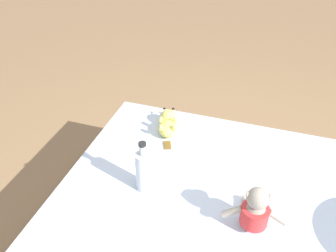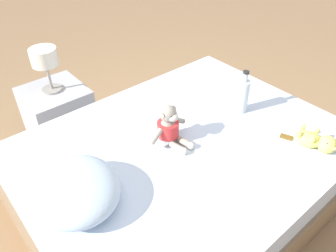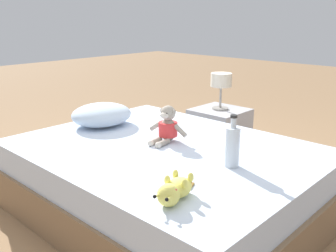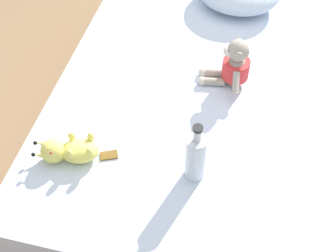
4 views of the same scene
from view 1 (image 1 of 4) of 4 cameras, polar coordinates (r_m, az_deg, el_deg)
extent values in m
cube|color=#846647|center=(2.00, 10.47, -18.72)|extent=(1.44, 1.86, 0.26)
cube|color=silver|center=(1.82, 11.24, -14.69)|extent=(1.40, 1.80, 0.18)
ellipsoid|color=#9E9384|center=(1.64, 13.56, -13.73)|extent=(0.11, 0.12, 0.15)
cylinder|color=red|center=(1.64, 13.58, -13.62)|extent=(0.14, 0.14, 0.09)
sphere|color=#9E9384|center=(1.56, 14.13, -11.08)|extent=(0.10, 0.10, 0.10)
ellipsoid|color=beige|center=(1.59, 14.05, -10.20)|extent=(0.06, 0.07, 0.04)
sphere|color=black|center=(1.58, 13.48, -9.81)|extent=(0.01, 0.01, 0.01)
sphere|color=black|center=(1.58, 14.79, -9.91)|extent=(0.01, 0.01, 0.01)
cylinder|color=#9E9384|center=(1.55, 12.50, -10.64)|extent=(0.03, 0.01, 0.03)
cylinder|color=#9E9384|center=(1.56, 15.89, -10.91)|extent=(0.03, 0.01, 0.03)
cylinder|color=#9E9384|center=(1.63, 10.17, -13.23)|extent=(0.04, 0.10, 0.08)
cylinder|color=#9E9384|center=(1.65, 17.00, -13.73)|extent=(0.04, 0.10, 0.08)
cylinder|color=#9E9384|center=(1.74, 12.23, -12.51)|extent=(0.10, 0.05, 0.04)
cylinder|color=#9E9384|center=(1.75, 14.23, -12.66)|extent=(0.10, 0.05, 0.04)
sphere|color=beige|center=(1.78, 12.23, -11.31)|extent=(0.04, 0.04, 0.04)
sphere|color=beige|center=(1.78, 14.18, -11.47)|extent=(0.04, 0.04, 0.04)
ellipsoid|color=#EAE066|center=(2.12, 0.00, -0.39)|extent=(0.18, 0.15, 0.08)
sphere|color=#EAE066|center=(2.20, 0.08, 1.36)|extent=(0.10, 0.10, 0.10)
cone|color=#EAE066|center=(2.23, -0.61, 2.21)|extent=(0.07, 0.05, 0.05)
sphere|color=black|center=(2.25, -0.59, 2.77)|extent=(0.02, 0.02, 0.02)
cone|color=#EAE066|center=(2.23, 0.83, 2.18)|extent=(0.07, 0.05, 0.05)
sphere|color=black|center=(2.25, 0.84, 2.75)|extent=(0.02, 0.02, 0.02)
sphere|color=red|center=(2.19, -0.71, 1.97)|extent=(0.02, 0.02, 0.02)
sphere|color=red|center=(2.18, 0.86, 1.94)|extent=(0.02, 0.02, 0.02)
ellipsoid|color=#EAE066|center=(2.13, -1.11, 0.93)|extent=(0.03, 0.03, 0.05)
ellipsoid|color=#EAE066|center=(2.12, 1.16, 0.89)|extent=(0.03, 0.03, 0.05)
ellipsoid|color=#EAE066|center=(2.06, -1.09, -0.27)|extent=(0.03, 0.03, 0.05)
ellipsoid|color=#EAE066|center=(2.06, 1.02, -0.31)|extent=(0.03, 0.03, 0.05)
cube|color=brown|center=(2.06, -0.09, -3.06)|extent=(0.08, 0.06, 0.01)
cylinder|color=silver|center=(1.74, -3.88, -7.27)|extent=(0.08, 0.08, 0.22)
cylinder|color=silver|center=(1.65, -4.07, -3.85)|extent=(0.03, 0.03, 0.06)
cylinder|color=black|center=(1.63, -4.12, -2.91)|extent=(0.04, 0.04, 0.01)
camera|label=2|loc=(2.38, 46.85, 24.07)|focal=34.81mm
camera|label=3|loc=(3.23, -12.27, 26.13)|focal=40.60mm
camera|label=4|loc=(1.82, -45.44, 33.10)|focal=48.46mm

